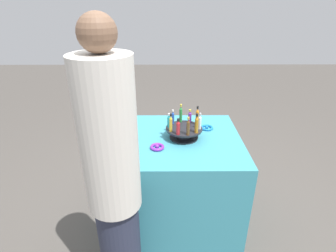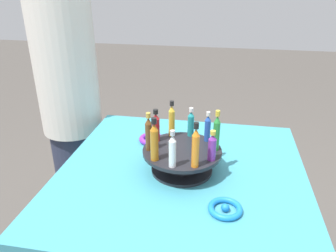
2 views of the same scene
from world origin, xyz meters
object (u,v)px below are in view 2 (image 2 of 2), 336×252
bottle_brown (149,133)px  bottle_amber (154,141)px  person_figure (70,102)px  bottle_blue (208,128)px  bottle_green (216,132)px  bottle_orange (195,147)px  bottle_gold (172,120)px  bottle_clear (172,150)px  bottle_red (156,127)px  ribbon_bow_blue (225,209)px  bottle_teal (191,123)px  display_stand (182,158)px  ribbon_bow_purple (151,139)px  bottle_purple (212,147)px

bottle_brown → bottle_amber: size_ratio=0.93×
bottle_amber → person_figure: 0.72m
bottle_blue → bottle_green: bearing=118.2°
bottle_brown → bottle_orange: size_ratio=0.91×
bottle_gold → bottle_clear: bearing=100.2°
bottle_red → bottle_clear: (-0.09, 0.16, 0.00)m
bottle_red → ribbon_bow_blue: 0.37m
bottle_green → bottle_teal: 0.13m
display_stand → ribbon_bow_purple: size_ratio=2.71×
bottle_blue → person_figure: (0.68, -0.33, -0.07)m
bottle_blue → bottle_teal: bottle_blue is taller
display_stand → bottle_clear: size_ratio=2.19×
bottle_green → bottle_blue: 0.07m
bottle_amber → bottle_red: bearing=-79.8°
bottle_amber → ribbon_bow_purple: size_ratio=1.46×
ribbon_bow_purple → bottle_orange: bearing=125.3°
bottle_purple → bottle_teal: (0.09, -0.16, 0.00)m
display_stand → person_figure: size_ratio=0.16×
bottle_green → ribbon_bow_blue: (-0.04, 0.21, -0.14)m
bottle_brown → bottle_orange: bottle_orange is taller
bottle_blue → bottle_teal: bearing=-25.8°
bottle_purple → bottle_clear: size_ratio=0.83×
person_figure → bottle_amber: bearing=-8.9°
bottle_blue → bottle_clear: (0.09, 0.19, 0.01)m
bottle_clear → bottle_purple: bearing=-151.8°
bottle_teal → bottle_gold: size_ratio=0.80×
display_stand → ribbon_bow_blue: display_stand is taller
bottle_brown → bottle_clear: bottle_brown is taller
person_figure → bottle_purple: bearing=1.1°
ribbon_bow_purple → bottle_gold: bearing=136.9°
bottle_gold → bottle_purple: bearing=136.2°
bottle_clear → bottle_gold: bearing=-79.8°
bottle_gold → bottle_brown: same height
display_stand → bottle_clear: bearing=82.2°
bottle_purple → ribbon_bow_blue: size_ratio=1.02×
bottle_green → bottle_red: size_ratio=1.19×
display_stand → bottle_orange: size_ratio=1.81×
bottle_gold → bottle_amber: (0.02, 0.18, 0.00)m
display_stand → bottle_red: bottle_red is taller
bottle_blue → bottle_gold: bottle_gold is taller
bottle_brown → bottle_clear: size_ratio=1.09×
bottle_gold → bottle_brown: 0.13m
bottle_purple → bottle_orange: 0.07m
bottle_amber → ribbon_bow_blue: (-0.23, 0.11, -0.14)m
bottle_amber → bottle_clear: bearing=154.2°
bottle_amber → ribbon_bow_blue: bottle_amber is taller
bottle_orange → bottle_blue: bearing=-97.8°
display_stand → bottle_green: bottle_green is taller
bottle_purple → bottle_green: 0.07m
bottle_clear → person_figure: (0.58, -0.52, -0.08)m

